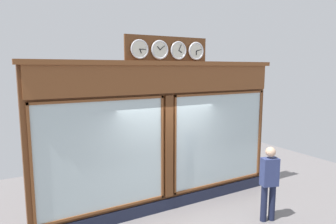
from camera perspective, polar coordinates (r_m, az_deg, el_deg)
name	(u,v)px	position (r m, az deg, el deg)	size (l,w,h in m)	color
shop_facade	(165,135)	(7.12, -0.50, -4.47)	(6.25, 0.42, 4.08)	#5B3319
pedestrian	(269,181)	(7.11, 18.65, -12.24)	(0.41, 0.32, 1.69)	#191E38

